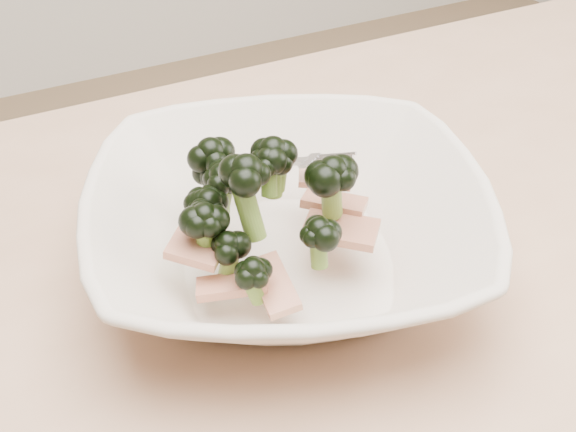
# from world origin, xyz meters

# --- Properties ---
(dining_table) EXTENTS (1.20, 0.80, 0.75)m
(dining_table) POSITION_xyz_m (0.00, 0.00, 0.65)
(dining_table) COLOR tan
(dining_table) RESTS_ON ground
(broccoli_dish) EXTENTS (0.40, 0.40, 0.13)m
(broccoli_dish) POSITION_xyz_m (-0.04, 0.05, 0.79)
(broccoli_dish) COLOR beige
(broccoli_dish) RESTS_ON dining_table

